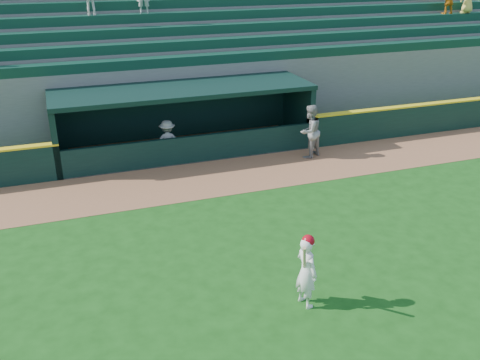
{
  "coord_description": "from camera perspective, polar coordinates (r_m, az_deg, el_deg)",
  "views": [
    {
      "loc": [
        -4.44,
        -10.87,
        7.01
      ],
      "look_at": [
        0.0,
        1.6,
        1.3
      ],
      "focal_mm": 40.0,
      "sensor_mm": 36.0,
      "label": 1
    }
  ],
  "objects": [
    {
      "name": "stands",
      "position": [
        24.3,
        -8.93,
        12.11
      ],
      "size": [
        34.5,
        6.31,
        7.56
      ],
      "color": "slate",
      "rests_on": "ground"
    },
    {
      "name": "wall_stripe_right",
      "position": [
        24.81,
        23.7,
        7.9
      ],
      "size": [
        15.5,
        0.32,
        0.06
      ],
      "primitive_type": "cube",
      "color": "yellow",
      "rests_on": "field_wall_right"
    },
    {
      "name": "batter_at_plate",
      "position": [
        11.42,
        7.1,
        -9.52
      ],
      "size": [
        0.58,
        0.78,
        1.7
      ],
      "color": "white",
      "rests_on": "ground"
    },
    {
      "name": "dugout",
      "position": [
        20.2,
        -6.15,
        6.95
      ],
      "size": [
        9.4,
        2.8,
        2.46
      ],
      "color": "slate",
      "rests_on": "ground"
    },
    {
      "name": "field_wall_right",
      "position": [
        24.97,
        23.47,
        6.52
      ],
      "size": [
        15.5,
        0.3,
        1.2
      ],
      "primitive_type": "cube",
      "color": "black",
      "rests_on": "ground"
    },
    {
      "name": "dugout_player_inside",
      "position": [
        19.21,
        -7.72,
        4.13
      ],
      "size": [
        1.05,
        0.68,
        1.52
      ],
      "primitive_type": "imported",
      "rotation": [
        0.0,
        0.0,
        3.02
      ],
      "color": "#A0A09B",
      "rests_on": "ground"
    },
    {
      "name": "warning_track",
      "position": [
        17.82,
        -3.56,
        0.14
      ],
      "size": [
        40.0,
        3.0,
        0.01
      ],
      "primitive_type": "cube",
      "color": "#915C3A",
      "rests_on": "ground"
    },
    {
      "name": "ground",
      "position": [
        13.68,
        2.27,
        -7.52
      ],
      "size": [
        120.0,
        120.0,
        0.0
      ],
      "primitive_type": "plane",
      "color": "#154A12",
      "rests_on": "ground"
    },
    {
      "name": "dugout_player_front",
      "position": [
        19.57,
        7.46,
        5.17
      ],
      "size": [
        1.18,
        1.09,
        1.95
      ],
      "primitive_type": "imported",
      "rotation": [
        0.0,
        0.0,
        3.61
      ],
      "color": "gray",
      "rests_on": "ground"
    }
  ]
}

